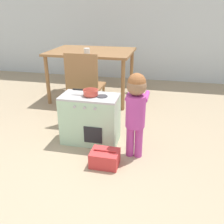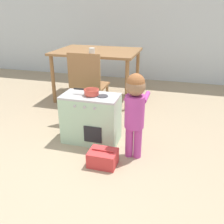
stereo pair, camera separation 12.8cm
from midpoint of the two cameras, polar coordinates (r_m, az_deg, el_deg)
The scene contains 9 objects.
ground_plane at distance 2.11m, azimuth -11.21°, elevation -19.66°, with size 16.00×16.00×0.00m, color tan.
wall_back at distance 5.13m, azimuth 7.56°, elevation 21.72°, with size 10.00×0.06×2.60m.
play_kitchen at distance 2.75m, azimuth -3.48°, elevation -1.50°, with size 0.61×0.34×0.55m.
toy_pot at distance 2.63m, azimuth -3.39°, elevation 4.68°, with size 0.28×0.16×0.06m.
child_figure at distance 2.36m, azimuth 6.82°, elevation 1.49°, with size 0.21×0.35×0.86m.
toy_basket at distance 2.43m, azimuth -0.57°, elevation -10.46°, with size 0.27×0.21×0.17m.
dining_table at distance 4.01m, azimuth -2.49°, elevation 12.67°, with size 1.28×0.95×0.77m.
dining_chair_near at distance 3.22m, azimuth -4.34°, elevation 6.35°, with size 0.42×0.42×0.90m.
cup_on_table at distance 3.74m, azimuth -3.63°, elevation 13.82°, with size 0.09×0.09×0.08m.
Camera 2 is at (0.85, -1.33, 1.42)m, focal length 40.00 mm.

